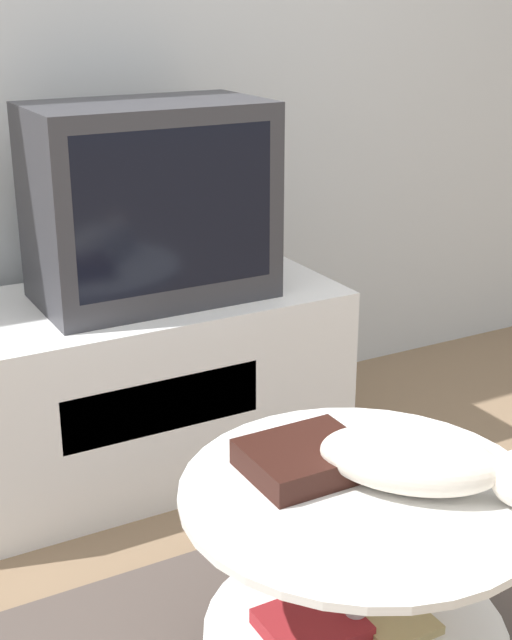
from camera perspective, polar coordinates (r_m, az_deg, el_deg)
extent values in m
cube|color=silver|center=(2.86, -10.75, 18.01)|extent=(8.00, 0.05, 2.60)
cube|color=white|center=(2.72, -8.32, -4.21)|extent=(1.28, 0.58, 0.56)
cube|color=silver|center=(2.46, -5.96, -5.48)|extent=(0.58, 0.01, 0.16)
cube|color=#333338|center=(2.56, -6.83, 7.48)|extent=(0.66, 0.38, 0.56)
cube|color=black|center=(2.39, -5.11, 6.97)|extent=(0.57, 0.01, 0.44)
cylinder|color=#B7B7BC|center=(1.94, 6.47, -16.58)|extent=(0.04, 0.04, 0.43)
cylinder|color=white|center=(2.01, 6.34, -19.09)|extent=(0.64, 0.64, 0.01)
cylinder|color=white|center=(1.82, 6.75, -10.88)|extent=(0.73, 0.73, 0.02)
cube|color=maroon|center=(1.97, 3.58, -18.90)|extent=(0.20, 0.18, 0.04)
cube|color=tan|center=(2.00, 9.28, -18.80)|extent=(0.15, 0.11, 0.02)
cube|color=black|center=(1.85, 3.17, -8.84)|extent=(0.24, 0.21, 0.06)
ellipsoid|color=silver|center=(1.80, 9.79, -8.80)|extent=(0.38, 0.38, 0.13)
ellipsoid|color=#D18447|center=(1.85, 2.49, -8.84)|extent=(0.14, 0.14, 0.04)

